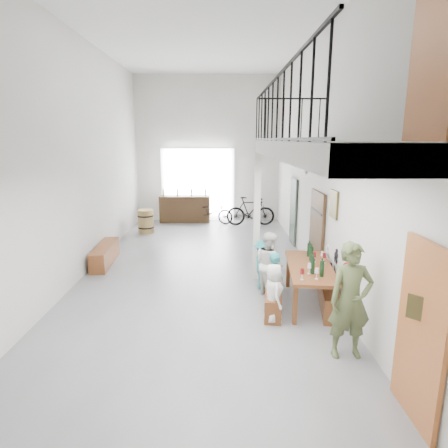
{
  "coord_description": "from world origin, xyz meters",
  "views": [
    {
      "loc": [
        0.49,
        -8.63,
        3.15
      ],
      "look_at": [
        0.56,
        -0.5,
        1.3
      ],
      "focal_mm": 30.0,
      "sensor_mm": 36.0,
      "label": 1
    }
  ],
  "objects_px": {
    "oak_barrel": "(146,221)",
    "bicycle_near": "(211,212)",
    "bench_inner": "(273,293)",
    "side_bench": "(105,254)",
    "host_standing": "(350,301)",
    "serving_counter": "(185,209)",
    "tasting_table": "(310,270)"
  },
  "relations": [
    {
      "from": "oak_barrel",
      "to": "bicycle_near",
      "type": "bearing_deg",
      "value": 33.41
    },
    {
      "from": "bench_inner",
      "to": "side_bench",
      "type": "height_order",
      "value": "side_bench"
    },
    {
      "from": "host_standing",
      "to": "bicycle_near",
      "type": "xyz_separation_m",
      "value": [
        -2.23,
        8.99,
        -0.43
      ]
    },
    {
      "from": "oak_barrel",
      "to": "serving_counter",
      "type": "height_order",
      "value": "serving_counter"
    },
    {
      "from": "tasting_table",
      "to": "host_standing",
      "type": "relative_size",
      "value": 1.18
    },
    {
      "from": "bench_inner",
      "to": "host_standing",
      "type": "xyz_separation_m",
      "value": [
        0.85,
        -1.81,
        0.66
      ]
    },
    {
      "from": "bicycle_near",
      "to": "oak_barrel",
      "type": "bearing_deg",
      "value": 142.14
    },
    {
      "from": "side_bench",
      "to": "serving_counter",
      "type": "xyz_separation_m",
      "value": [
        1.6,
        5.02,
        0.26
      ]
    },
    {
      "from": "side_bench",
      "to": "bench_inner",
      "type": "bearing_deg",
      "value": -31.39
    },
    {
      "from": "tasting_table",
      "to": "side_bench",
      "type": "height_order",
      "value": "tasting_table"
    },
    {
      "from": "oak_barrel",
      "to": "serving_counter",
      "type": "xyz_separation_m",
      "value": [
        1.18,
        1.75,
        0.11
      ]
    },
    {
      "from": "oak_barrel",
      "to": "serving_counter",
      "type": "bearing_deg",
      "value": 56.08
    },
    {
      "from": "tasting_table",
      "to": "bench_inner",
      "type": "xyz_separation_m",
      "value": [
        -0.68,
        0.04,
        -0.5
      ]
    },
    {
      "from": "tasting_table",
      "to": "oak_barrel",
      "type": "xyz_separation_m",
      "value": [
        -4.28,
        5.76,
        -0.31
      ]
    },
    {
      "from": "side_bench",
      "to": "bicycle_near",
      "type": "relative_size",
      "value": 1.03
    },
    {
      "from": "bicycle_near",
      "to": "host_standing",
      "type": "bearing_deg",
      "value": -147.34
    },
    {
      "from": "bench_inner",
      "to": "side_bench",
      "type": "relative_size",
      "value": 1.06
    },
    {
      "from": "tasting_table",
      "to": "bicycle_near",
      "type": "xyz_separation_m",
      "value": [
        -2.06,
        7.22,
        -0.26
      ]
    },
    {
      "from": "oak_barrel",
      "to": "host_standing",
      "type": "bearing_deg",
      "value": -59.45
    },
    {
      "from": "serving_counter",
      "to": "oak_barrel",
      "type": "bearing_deg",
      "value": -124.38
    },
    {
      "from": "side_bench",
      "to": "bicycle_near",
      "type": "xyz_separation_m",
      "value": [
        2.64,
        4.73,
        0.2
      ]
    },
    {
      "from": "bicycle_near",
      "to": "tasting_table",
      "type": "bearing_deg",
      "value": -145.32
    },
    {
      "from": "bench_inner",
      "to": "serving_counter",
      "type": "relative_size",
      "value": 0.95
    },
    {
      "from": "host_standing",
      "to": "bench_inner",
      "type": "bearing_deg",
      "value": 112.5
    },
    {
      "from": "tasting_table",
      "to": "host_standing",
      "type": "height_order",
      "value": "host_standing"
    },
    {
      "from": "side_bench",
      "to": "tasting_table",
      "type": "bearing_deg",
      "value": -27.96
    },
    {
      "from": "bench_inner",
      "to": "tasting_table",
      "type": "bearing_deg",
      "value": 4.65
    },
    {
      "from": "tasting_table",
      "to": "side_bench",
      "type": "relative_size",
      "value": 1.19
    },
    {
      "from": "bench_inner",
      "to": "serving_counter",
      "type": "bearing_deg",
      "value": 116.22
    },
    {
      "from": "bench_inner",
      "to": "bicycle_near",
      "type": "xyz_separation_m",
      "value": [
        -1.38,
        7.18,
        0.23
      ]
    },
    {
      "from": "side_bench",
      "to": "host_standing",
      "type": "xyz_separation_m",
      "value": [
        4.87,
        -4.26,
        0.63
      ]
    },
    {
      "from": "side_bench",
      "to": "serving_counter",
      "type": "bearing_deg",
      "value": 72.29
    }
  ]
}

